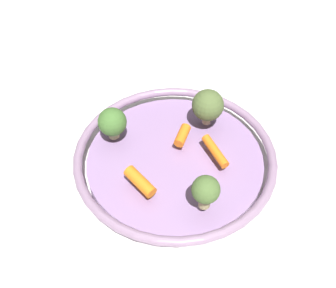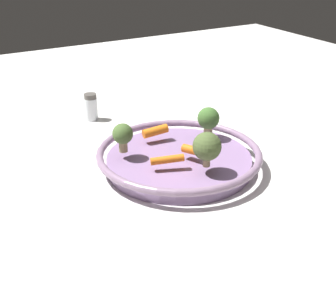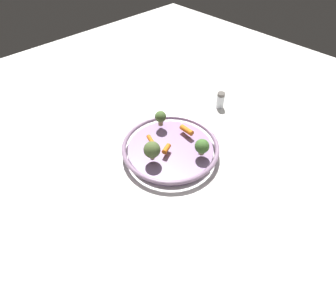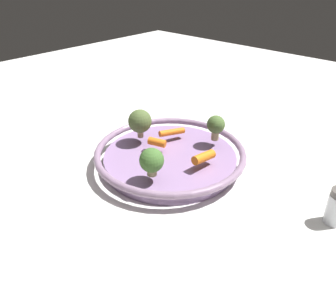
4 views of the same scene
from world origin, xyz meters
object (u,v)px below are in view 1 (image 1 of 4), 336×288
at_px(broccoli_floret_small, 112,122).
at_px(baby_carrot_right, 215,151).
at_px(baby_carrot_center, 140,182).
at_px(serving_bowl, 175,159).
at_px(baby_carrot_back, 182,135).
at_px(broccoli_floret_large, 208,105).
at_px(broccoli_floret_edge, 206,190).

bearing_deg(broccoli_floret_small, baby_carrot_right, -60.81).
height_order(baby_carrot_right, broccoli_floret_small, broccoli_floret_small).
bearing_deg(baby_carrot_center, serving_bowl, 4.81).
distance_m(baby_carrot_back, baby_carrot_center, 0.12).
height_order(baby_carrot_right, broccoli_floret_large, broccoli_floret_large).
xyz_separation_m(serving_bowl, broccoli_floret_edge, (-0.05, -0.10, 0.06)).
relative_size(serving_bowl, broccoli_floret_edge, 5.68).
height_order(baby_carrot_center, broccoli_floret_large, broccoli_floret_large).
bearing_deg(broccoli_floret_small, serving_bowl, -66.32).
distance_m(broccoli_floret_small, broccoli_floret_large, 0.16).
distance_m(baby_carrot_back, broccoli_floret_edge, 0.14).
relative_size(baby_carrot_right, baby_carrot_back, 1.62).
relative_size(baby_carrot_center, broccoli_floret_edge, 0.94).
relative_size(baby_carrot_back, broccoli_floret_small, 0.70).
bearing_deg(broccoli_floret_edge, baby_carrot_right, 29.64).
bearing_deg(baby_carrot_back, baby_carrot_right, -80.04).
relative_size(baby_carrot_right, broccoli_floret_edge, 1.08).
bearing_deg(broccoli_floret_edge, broccoli_floret_small, 88.80).
bearing_deg(broccoli_floret_large, baby_carrot_center, -175.55).
xyz_separation_m(serving_bowl, baby_carrot_center, (-0.09, -0.01, 0.03)).
height_order(serving_bowl, baby_carrot_right, baby_carrot_right).
distance_m(baby_carrot_back, broccoli_floret_small, 0.12).
xyz_separation_m(baby_carrot_back, broccoli_floret_small, (-0.07, 0.09, 0.02)).
xyz_separation_m(broccoli_floret_small, broccoli_floret_edge, (-0.00, -0.20, 0.00)).
bearing_deg(baby_carrot_back, broccoli_floret_small, 129.42).
bearing_deg(baby_carrot_right, broccoli_floret_large, 50.27).
height_order(serving_bowl, broccoli_floret_edge, broccoli_floret_edge).
relative_size(serving_bowl, baby_carrot_back, 8.49).
height_order(baby_carrot_center, broccoli_floret_edge, broccoli_floret_edge).
relative_size(broccoli_floret_small, broccoli_floret_large, 0.84).
xyz_separation_m(baby_carrot_back, broccoli_floret_large, (0.06, -0.00, 0.03)).
bearing_deg(baby_carrot_center, broccoli_floret_large, 4.45).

